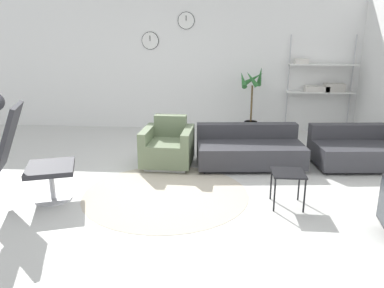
# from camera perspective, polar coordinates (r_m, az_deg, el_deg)

# --- Properties ---
(ground_plane) EXTENTS (12.00, 12.00, 0.00)m
(ground_plane) POSITION_cam_1_polar(r_m,az_deg,el_deg) (5.15, -3.90, -5.86)
(ground_plane) COLOR silver
(wall_back) EXTENTS (12.00, 0.09, 2.80)m
(wall_back) POSITION_cam_1_polar(r_m,az_deg,el_deg) (7.94, -0.59, 12.34)
(wall_back) COLOR white
(wall_back) RESTS_ON ground_plane
(round_rug) EXTENTS (2.09, 2.09, 0.01)m
(round_rug) POSITION_cam_1_polar(r_m,az_deg,el_deg) (4.79, -4.02, -7.55)
(round_rug) COLOR #BCB29E
(round_rug) RESTS_ON ground_plane
(lounge_chair) EXTENTS (1.07, 0.85, 1.29)m
(lounge_chair) POSITION_cam_1_polar(r_m,az_deg,el_deg) (4.73, -25.07, 0.50)
(lounge_chair) COLOR #BCBCC1
(lounge_chair) RESTS_ON ground_plane
(armchair_red) EXTENTS (0.76, 0.80, 0.73)m
(armchair_red) POSITION_cam_1_polar(r_m,az_deg,el_deg) (5.75, -3.67, -0.52)
(armchair_red) COLOR silver
(armchair_red) RESTS_ON ground_plane
(couch_low) EXTENTS (1.67, 1.00, 0.59)m
(couch_low) POSITION_cam_1_polar(r_m,az_deg,el_deg) (5.82, 8.69, -1.02)
(couch_low) COLOR black
(couch_low) RESTS_ON ground_plane
(couch_second) EXTENTS (1.35, 0.96, 0.59)m
(couch_second) POSITION_cam_1_polar(r_m,az_deg,el_deg) (6.24, 23.66, -1.04)
(couch_second) COLOR black
(couch_second) RESTS_ON ground_plane
(side_table) EXTENTS (0.37, 0.37, 0.42)m
(side_table) POSITION_cam_1_polar(r_m,az_deg,el_deg) (4.47, 14.44, -4.81)
(side_table) COLOR black
(side_table) RESTS_ON ground_plane
(potted_plant) EXTENTS (0.52, 0.52, 1.39)m
(potted_plant) POSITION_cam_1_polar(r_m,az_deg,el_deg) (7.53, 9.01, 5.74)
(potted_plant) COLOR #333338
(potted_plant) RESTS_ON ground_plane
(shelf_unit) EXTENTS (1.31, 0.28, 1.96)m
(shelf_unit) POSITION_cam_1_polar(r_m,az_deg,el_deg) (7.95, 19.12, 8.96)
(shelf_unit) COLOR #BCBCC1
(shelf_unit) RESTS_ON ground_plane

